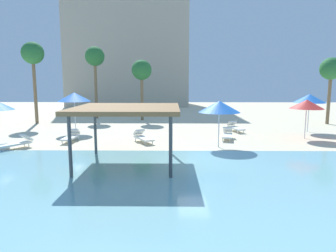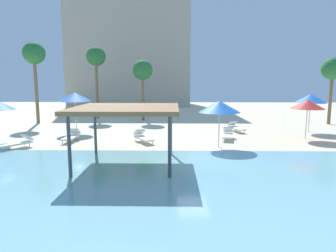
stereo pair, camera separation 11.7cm
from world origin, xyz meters
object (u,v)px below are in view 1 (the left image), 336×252
object	(u,v)px
palm_tree_1	(95,58)
palm_tree_3	(142,71)
beach_umbrella_blue_5	(74,97)
beach_umbrella_blue_3	(219,107)
beach_umbrella_red_1	(307,104)
lounge_chair_5	(235,127)
palm_tree_0	(331,70)
lounge_chair_2	(71,136)
beach_umbrella_blue_0	(310,98)
shade_pavilion	(127,110)
palm_tree_2	(33,55)
lounge_chair_1	(17,143)
lounge_chair_3	(143,137)
lounge_chair_4	(227,134)

from	to	relation	value
palm_tree_1	palm_tree_3	distance (m)	5.13
beach_umbrella_blue_5	beach_umbrella_blue_3	bearing A→B (deg)	-26.36
beach_umbrella_red_1	palm_tree_1	size ratio (longest dim) A/B	0.36
beach_umbrella_blue_5	lounge_chair_5	size ratio (longest dim) A/B	1.47
palm_tree_0	palm_tree_3	distance (m)	16.73
beach_umbrella_blue_3	lounge_chair_2	distance (m)	9.28
beach_umbrella_blue_0	lounge_chair_5	world-z (taller)	beach_umbrella_blue_0
shade_pavilion	lounge_chair_5	distance (m)	11.56
lounge_chair_2	palm_tree_1	xyz separation A→B (m)	(-1.35, 11.90, 5.63)
shade_pavilion	palm_tree_0	xyz separation A→B (m)	(15.66, 13.30, 2.21)
beach_umbrella_blue_0	palm_tree_2	distance (m)	22.79
shade_pavilion	beach_umbrella_blue_0	bearing A→B (deg)	37.13
palm_tree_3	beach_umbrella_blue_0	bearing A→B (deg)	-26.92
lounge_chair_1	palm_tree_0	world-z (taller)	palm_tree_0
lounge_chair_3	lounge_chair_4	bearing A→B (deg)	71.36
beach_umbrella_blue_0	beach_umbrella_red_1	distance (m)	3.11
beach_umbrella_blue_3	palm_tree_1	size ratio (longest dim) A/B	0.37
lounge_chair_5	beach_umbrella_blue_5	bearing A→B (deg)	-101.46
beach_umbrella_blue_3	lounge_chair_5	distance (m)	6.15
lounge_chair_2	lounge_chair_5	xyz separation A→B (m)	(11.01, 3.92, 0.00)
shade_pavilion	lounge_chair_4	size ratio (longest dim) A/B	2.30
shade_pavilion	lounge_chair_2	size ratio (longest dim) A/B	2.38
beach_umbrella_red_1	beach_umbrella_blue_5	distance (m)	15.91
beach_umbrella_blue_5	lounge_chair_5	distance (m)	12.02
beach_umbrella_blue_5	palm_tree_3	distance (m)	8.58
lounge_chair_4	palm_tree_2	size ratio (longest dim) A/B	0.28
lounge_chair_3	palm_tree_1	size ratio (longest dim) A/B	0.27
beach_umbrella_blue_0	palm_tree_3	bearing A→B (deg)	153.08
beach_umbrella_blue_5	lounge_chair_5	world-z (taller)	beach_umbrella_blue_5
lounge_chair_3	beach_umbrella_blue_5	bearing A→B (deg)	-153.12
lounge_chair_1	lounge_chair_2	world-z (taller)	same
beach_umbrella_red_1	palm_tree_2	distance (m)	22.16
palm_tree_1	lounge_chair_4	bearing A→B (deg)	-44.69
shade_pavilion	lounge_chair_3	distance (m)	5.48
palm_tree_2	palm_tree_3	size ratio (longest dim) A/B	1.24
beach_umbrella_blue_5	beach_umbrella_red_1	bearing A→B (deg)	-7.81
beach_umbrella_blue_3	palm_tree_0	size ratio (longest dim) A/B	0.46
palm_tree_1	beach_umbrella_red_1	bearing A→B (deg)	-33.40
beach_umbrella_blue_0	lounge_chair_4	world-z (taller)	beach_umbrella_blue_0
lounge_chair_5	lounge_chair_2	bearing A→B (deg)	-84.91
beach_umbrella_red_1	lounge_chair_4	xyz separation A→B (m)	(-5.13, -0.32, -1.92)
lounge_chair_1	palm_tree_1	xyz separation A→B (m)	(1.01, 13.96, 5.63)
beach_umbrella_blue_5	palm_tree_3	xyz separation A→B (m)	(4.18, 7.20, 2.06)
palm_tree_3	lounge_chair_4	bearing A→B (deg)	-56.33
shade_pavilion	lounge_chair_4	xyz separation A→B (m)	(5.55, 6.07, -2.13)
beach_umbrella_blue_0	beach_umbrella_blue_5	distance (m)	17.18
beach_umbrella_red_1	beach_umbrella_blue_3	bearing A→B (deg)	-156.35
lounge_chair_5	lounge_chair_3	bearing A→B (deg)	-72.20
lounge_chair_4	palm_tree_1	bearing A→B (deg)	-122.43
lounge_chair_3	lounge_chair_4	xyz separation A→B (m)	(5.38, 1.02, 0.00)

